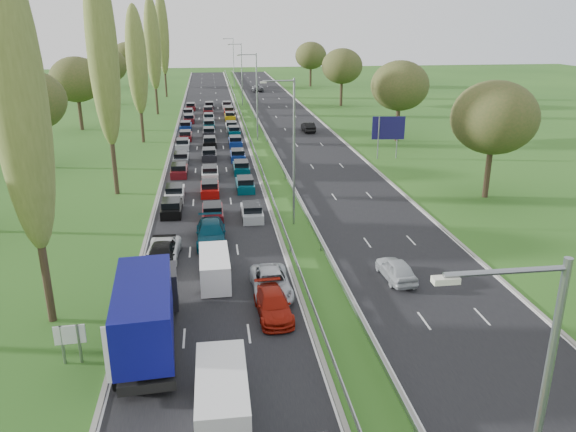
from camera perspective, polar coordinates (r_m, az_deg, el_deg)
ground at (r=82.73m, az=-3.22°, el=7.95°), size 260.00×260.00×0.00m
near_carriageway at (r=84.92m, az=-7.95°, el=8.09°), size 10.50×215.00×0.04m
far_carriageway at (r=85.96m, az=1.18°, el=8.41°), size 10.50×215.00×0.04m
central_reservation at (r=85.07m, az=-3.37°, el=8.64°), size 2.36×215.00×0.32m
lamp_columns at (r=79.79m, az=-3.17°, el=11.90°), size 0.18×140.18×12.00m
poplar_row at (r=69.77m, az=-16.25°, el=15.41°), size 2.80×127.80×22.44m
woodland_left at (r=67.09m, az=-25.53°, el=10.14°), size 8.00×166.00×11.10m
woodland_right at (r=72.88m, az=13.42°, el=12.05°), size 8.00×153.00×11.10m
traffic_queue_fill at (r=79.94m, az=-7.97°, el=7.72°), size 9.03×68.66×0.80m
near_car_2 at (r=41.07m, az=-12.57°, el=-3.42°), size 2.53×4.95×1.34m
near_car_3 at (r=40.07m, az=-12.75°, el=-3.96°), size 2.17×4.95×1.42m
near_car_7 at (r=43.33m, az=-7.83°, el=-1.72°), size 2.29×5.55×1.61m
near_car_10 at (r=35.24m, az=-1.72°, el=-6.81°), size 2.42×5.12×1.41m
near_car_11 at (r=32.76m, az=-1.51°, el=-9.01°), size 2.13×4.75×1.35m
far_car_0 at (r=37.73m, az=10.93°, el=-5.32°), size 1.93×4.29×1.43m
far_car_1 at (r=87.05m, az=2.07°, el=9.04°), size 1.69×4.51×1.47m
far_car_2 at (r=138.55m, az=-3.11°, el=12.87°), size 2.66×5.67×1.57m
blue_lorry at (r=30.00m, az=-14.14°, el=-9.43°), size 2.69×9.67×4.08m
white_van_front at (r=25.29m, az=-6.71°, el=-17.50°), size 2.16×5.50×2.21m
white_van_rear at (r=37.08m, az=-7.47°, el=-5.13°), size 1.89×4.81×1.94m
info_sign at (r=30.27m, az=-21.25°, el=-11.55°), size 1.50×0.18×2.10m
direction_sign at (r=70.23m, az=10.16°, el=8.61°), size 3.99×0.55×5.20m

